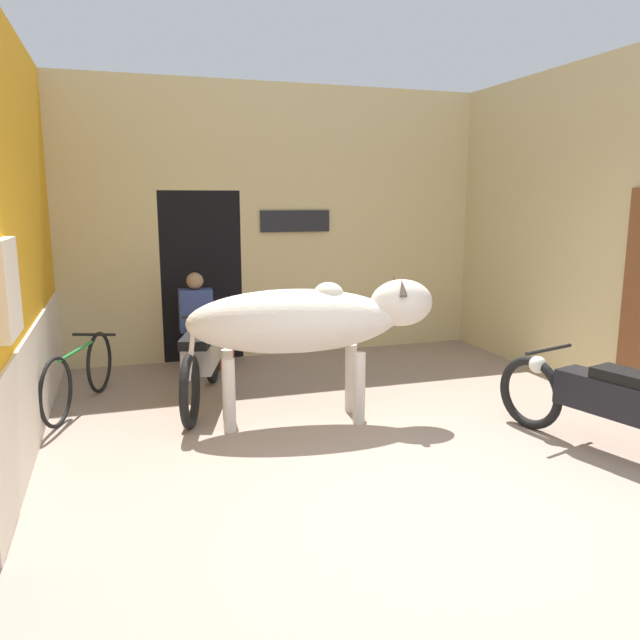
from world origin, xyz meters
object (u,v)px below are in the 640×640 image
bicycle (80,375)px  shopkeeper_seated (197,321)px  cow (308,321)px  motorcycle_far (202,359)px  motorcycle_near (608,402)px  plastic_stool (224,348)px

bicycle → shopkeeper_seated: shopkeeper_seated is taller
cow → shopkeeper_seated: 2.09m
shopkeeper_seated → motorcycle_far: bearing=-94.5°
bicycle → shopkeeper_seated: (1.24, 0.92, 0.29)m
motorcycle_near → shopkeeper_seated: size_ratio=1.73×
cow → shopkeeper_seated: cow is taller
bicycle → cow: bearing=-26.7°
shopkeeper_seated → plastic_stool: size_ratio=2.68×
shopkeeper_seated → plastic_stool: (0.32, 0.13, -0.38)m
cow → motorcycle_near: size_ratio=1.12×
bicycle → motorcycle_far: bearing=-10.6°
motorcycle_near → motorcycle_far: 3.65m
motorcycle_far → bicycle: 1.18m
cow → bicycle: (-2.00, 1.01, -0.60)m
motorcycle_far → bicycle: size_ratio=1.26×
cow → motorcycle_far: size_ratio=1.14×
motorcycle_far → bicycle: (-1.15, 0.22, -0.12)m
motorcycle_near → shopkeeper_seated: 4.39m
cow → motorcycle_near: 2.54m
motorcycle_near → bicycle: size_ratio=1.28×
motorcycle_near → plastic_stool: (-2.44, 3.54, -0.20)m
motorcycle_far → cow: bearing=-42.8°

